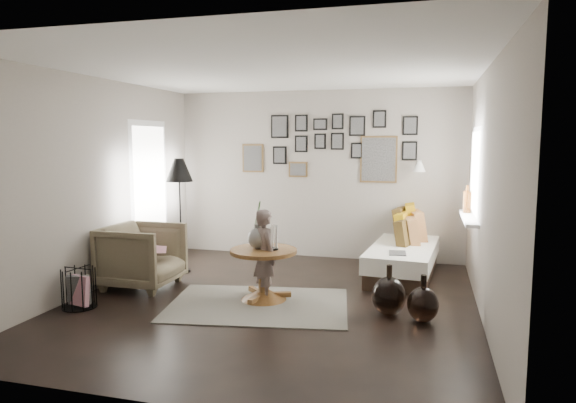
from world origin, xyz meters
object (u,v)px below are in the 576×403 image
(vase, at_px, (257,234))
(daybed, at_px, (404,253))
(magazine_basket, at_px, (79,288))
(demijohn_small, at_px, (423,304))
(floor_lamp, at_px, (179,174))
(child, at_px, (265,255))
(pedestal_table, at_px, (264,277))
(armchair, at_px, (142,256))
(demijohn_large, at_px, (389,296))

(vase, distance_m, daybed, 2.30)
(magazine_basket, height_order, demijohn_small, demijohn_small)
(floor_lamp, relative_size, child, 1.50)
(pedestal_table, height_order, demijohn_small, pedestal_table)
(daybed, bearing_deg, armchair, -149.36)
(pedestal_table, xyz_separation_m, magazine_basket, (-1.89, -0.78, -0.06))
(floor_lamp, relative_size, magazine_basket, 3.60)
(pedestal_table, xyz_separation_m, floor_lamp, (-1.53, 0.95, 1.09))
(armchair, xyz_separation_m, child, (1.66, -0.11, 0.13))
(magazine_basket, bearing_deg, pedestal_table, 22.44)
(pedestal_table, bearing_deg, daybed, 47.25)
(vase, distance_m, floor_lamp, 1.82)
(pedestal_table, relative_size, child, 0.72)
(floor_lamp, relative_size, demijohn_large, 2.94)
(vase, bearing_deg, armchair, 176.18)
(armchair, height_order, demijohn_large, armchair)
(daybed, distance_m, magazine_basket, 4.15)
(vase, distance_m, armchair, 1.60)
(armchair, height_order, child, child)
(armchair, relative_size, demijohn_large, 1.62)
(pedestal_table, distance_m, demijohn_small, 1.80)
(pedestal_table, xyz_separation_m, armchair, (-1.64, 0.12, 0.12))
(floor_lamp, distance_m, demijohn_large, 3.35)
(armchair, bearing_deg, daybed, -64.46)
(demijohn_small, bearing_deg, armchair, 173.73)
(demijohn_small, bearing_deg, magazine_basket, -171.80)
(vase, bearing_deg, pedestal_table, -14.04)
(magazine_basket, xyz_separation_m, child, (1.90, 0.79, 0.31))
(armchair, height_order, floor_lamp, floor_lamp)
(daybed, height_order, demijohn_large, daybed)
(demijohn_large, distance_m, demijohn_small, 0.37)
(floor_lamp, bearing_deg, child, -31.30)
(pedestal_table, relative_size, magazine_basket, 1.74)
(armchair, height_order, magazine_basket, armchair)
(armchair, distance_m, magazine_basket, 0.95)
(pedestal_table, xyz_separation_m, vase, (-0.08, 0.02, 0.49))
(armchair, bearing_deg, demijohn_small, -96.25)
(daybed, xyz_separation_m, child, (-1.48, -1.61, 0.23))
(pedestal_table, xyz_separation_m, child, (0.02, 0.01, 0.25))
(demijohn_small, relative_size, child, 0.46)
(daybed, relative_size, demijohn_small, 3.98)
(child, bearing_deg, demijohn_small, -139.34)
(magazine_basket, bearing_deg, demijohn_large, 11.07)
(pedestal_table, height_order, vase, vase)
(daybed, distance_m, demijohn_large, 1.76)
(armchair, xyz_separation_m, demijohn_large, (3.06, -0.25, -0.19))
(floor_lamp, distance_m, magazine_basket, 2.11)
(daybed, bearing_deg, vase, -129.47)
(floor_lamp, height_order, magazine_basket, floor_lamp)
(pedestal_table, distance_m, daybed, 2.21)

